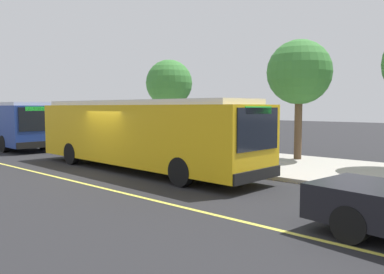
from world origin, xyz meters
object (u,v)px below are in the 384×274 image
Objects in this scene: route_sign_post at (224,124)px; transit_bus_second at (4,123)px; waiting_bench at (215,146)px; transit_bus_main at (139,132)px.

transit_bus_second is at bearing -172.31° from route_sign_post.
waiting_bench is at bearing 134.43° from route_sign_post.
waiting_bench is 0.57× the size of route_sign_post.
transit_bus_second is 17.05m from route_sign_post.
transit_bus_main is at bearing -1.05° from transit_bus_second.
transit_bus_second is at bearing -161.60° from waiting_bench.
transit_bus_second is 7.29× the size of waiting_bench.
transit_bus_main is at bearing -134.71° from route_sign_post.
transit_bus_main is at bearing -90.57° from waiting_bench.
waiting_bench is (0.05, 5.06, -0.99)m from transit_bus_main.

